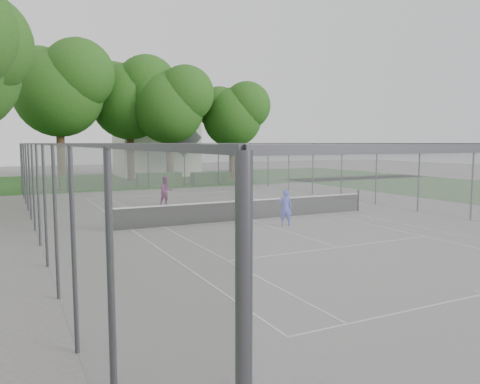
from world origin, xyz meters
name	(u,v)px	position (x,y,z in m)	size (l,w,h in m)	color
ground	(250,220)	(0.00, 0.00, 0.00)	(120.00, 120.00, 0.00)	slate
grass_far	(123,180)	(0.00, 26.00, 0.00)	(60.00, 20.00, 0.00)	#1A4714
court_markings	(250,220)	(0.00, 0.00, 0.01)	(11.03, 23.83, 0.01)	beige
tennis_net	(250,209)	(0.00, 0.00, 0.51)	(12.87, 0.10, 1.10)	black
perimeter_fence	(250,181)	(0.00, 0.00, 1.81)	(18.08, 34.08, 3.52)	#38383D
tree_far_left	(60,85)	(-5.67, 22.79, 8.26)	(8.36, 7.63, 12.02)	#362413
tree_far_midleft	(130,95)	(0.52, 24.36, 7.87)	(7.97, 7.27, 11.45)	#362413
tree_far_midright	(170,102)	(3.30, 21.43, 7.10)	(7.19, 6.56, 10.33)	#362413
tree_far_right	(233,113)	(9.56, 21.51, 6.38)	(6.46, 5.90, 9.29)	#362413
hedge_left	(88,183)	(-4.37, 18.21, 0.52)	(4.15, 1.25, 1.04)	#1F4917
hedge_mid	(159,180)	(1.14, 17.96, 0.57)	(3.60, 1.03, 1.13)	#1F4917
hedge_right	(211,178)	(5.92, 18.52, 0.50)	(3.33, 1.22, 1.00)	#1F4917
house	(156,138)	(4.74, 30.75, 4.09)	(8.16, 6.33, 10.16)	silver
girl_player	(285,208)	(0.65, -2.03, 0.78)	(0.57, 0.37, 1.55)	blue
woman_player	(166,191)	(-1.91, 6.51, 0.83)	(0.80, 0.63, 1.66)	#7C296B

